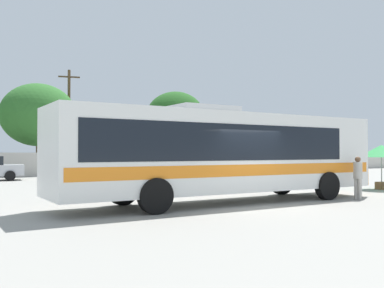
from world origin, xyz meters
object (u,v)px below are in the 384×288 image
at_px(roadside_tree_midright, 175,116).
at_px(coach_bus_white_orange, 222,152).
at_px(roadside_tree_right, 188,133).
at_px(attendant_by_bus_door, 358,175).
at_px(vendor_umbrella_near_gate_green, 381,152).
at_px(utility_pole_near, 69,119).
at_px(roadside_tree_midleft, 38,115).

bearing_deg(roadside_tree_midright, coach_bus_white_orange, -111.21).
bearing_deg(coach_bus_white_orange, roadside_tree_right, 65.98).
height_order(attendant_by_bus_door, vendor_umbrella_near_gate_green, vendor_umbrella_near_gate_green).
bearing_deg(roadside_tree_right, vendor_umbrella_near_gate_green, -94.20).
xyz_separation_m(attendant_by_bus_door, roadside_tree_midright, (4.22, 25.49, 4.28)).
xyz_separation_m(vendor_umbrella_near_gate_green, roadside_tree_midright, (-0.23, 22.91, 3.40)).
relative_size(attendant_by_bus_door, roadside_tree_midright, 0.21).
bearing_deg(utility_pole_near, coach_bus_white_orange, -88.90).
distance_m(attendant_by_bus_door, utility_pole_near, 26.75).
distance_m(vendor_umbrella_near_gate_green, roadside_tree_right, 24.46).
distance_m(utility_pole_near, roadside_tree_midleft, 2.71).
bearing_deg(roadside_tree_midleft, coach_bus_white_orange, -82.66).
distance_m(vendor_umbrella_near_gate_green, utility_pole_near, 25.56).
height_order(coach_bus_white_orange, attendant_by_bus_door, coach_bus_white_orange).
distance_m(attendant_by_bus_door, roadside_tree_midleft, 26.70).
relative_size(utility_pole_near, roadside_tree_right, 1.74).
height_order(attendant_by_bus_door, utility_pole_near, utility_pole_near).
relative_size(vendor_umbrella_near_gate_green, utility_pole_near, 0.24).
bearing_deg(vendor_umbrella_near_gate_green, roadside_tree_right, 85.80).
height_order(vendor_umbrella_near_gate_green, roadside_tree_right, roadside_tree_right).
bearing_deg(roadside_tree_midright, roadside_tree_right, 34.88).
bearing_deg(vendor_umbrella_near_gate_green, attendant_by_bus_door, -149.98).
bearing_deg(roadside_tree_right, roadside_tree_midleft, -172.95).
xyz_separation_m(coach_bus_white_orange, vendor_umbrella_near_gate_green, (9.61, 1.25, -0.00)).
xyz_separation_m(coach_bus_white_orange, roadside_tree_right, (11.39, 25.57, 1.87)).
relative_size(coach_bus_white_orange, roadside_tree_midleft, 1.69).
relative_size(attendant_by_bus_door, utility_pole_near, 0.18).
bearing_deg(coach_bus_white_orange, roadside_tree_midright, 68.79).
bearing_deg(roadside_tree_midleft, attendant_by_bus_door, -71.87).
bearing_deg(coach_bus_white_orange, utility_pole_near, 91.10).
height_order(roadside_tree_midleft, roadside_tree_midright, roadside_tree_midright).
height_order(roadside_tree_midright, roadside_tree_right, roadside_tree_midright).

